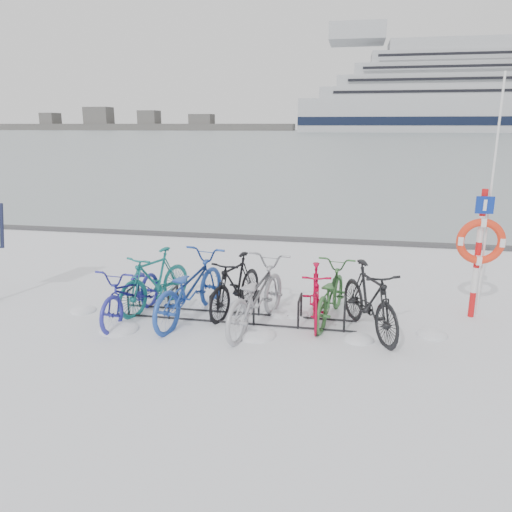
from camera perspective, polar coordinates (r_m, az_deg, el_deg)
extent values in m
plane|color=white|center=(8.42, -2.40, -7.15)|extent=(900.00, 900.00, 0.00)
cube|color=#99A7AC|center=(162.63, 10.65, 13.46)|extent=(400.00, 298.00, 0.02)
cube|color=#3F3F42|center=(13.96, 3.19, 1.97)|extent=(400.00, 0.25, 0.10)
cylinder|color=black|center=(8.72, -14.40, -5.28)|extent=(0.04, 0.04, 0.44)
cylinder|color=black|center=(9.09, -13.23, -4.37)|extent=(0.04, 0.04, 0.44)
cylinder|color=black|center=(8.84, -13.89, -3.47)|extent=(0.04, 0.44, 0.04)
cylinder|color=black|center=(8.45, -9.95, -5.69)|extent=(0.04, 0.04, 0.44)
cylinder|color=black|center=(8.83, -8.94, -4.72)|extent=(0.04, 0.04, 0.44)
cylinder|color=black|center=(8.57, -9.50, -3.82)|extent=(0.04, 0.44, 0.04)
cylinder|color=black|center=(8.22, -5.23, -6.09)|extent=(0.04, 0.04, 0.44)
cylinder|color=black|center=(8.62, -4.42, -5.07)|extent=(0.04, 0.04, 0.44)
cylinder|color=black|center=(8.35, -4.85, -4.16)|extent=(0.04, 0.44, 0.04)
cylinder|color=black|center=(8.06, -0.28, -6.47)|extent=(0.04, 0.04, 0.44)
cylinder|color=black|center=(8.47, 0.31, -5.41)|extent=(0.04, 0.04, 0.44)
cylinder|color=black|center=(8.19, 0.02, -4.48)|extent=(0.04, 0.44, 0.04)
cylinder|color=black|center=(7.96, 4.85, -6.80)|extent=(0.04, 0.04, 0.44)
cylinder|color=black|center=(8.37, 5.18, -5.71)|extent=(0.04, 0.04, 0.44)
cylinder|color=black|center=(8.09, 5.05, -4.79)|extent=(0.04, 0.44, 0.04)
cylinder|color=black|center=(7.93, 10.07, -7.09)|extent=(0.04, 0.04, 0.44)
cylinder|color=black|center=(8.34, 10.13, -5.98)|extent=(0.04, 0.04, 0.44)
cylinder|color=black|center=(8.06, 10.17, -5.06)|extent=(0.04, 0.44, 0.04)
cylinder|color=black|center=(8.21, -2.76, -7.59)|extent=(4.00, 0.03, 0.03)
cylinder|color=black|center=(8.61, -2.06, -6.49)|extent=(4.00, 0.03, 0.03)
cylinder|color=red|center=(9.17, 23.44, -5.09)|extent=(0.10, 0.10, 0.43)
cylinder|color=silver|center=(9.05, 23.72, -2.52)|extent=(0.10, 0.10, 0.43)
cylinder|color=red|center=(8.94, 24.01, 0.13)|extent=(0.10, 0.10, 0.43)
cylinder|color=silver|center=(8.85, 24.30, 2.83)|extent=(0.10, 0.10, 0.43)
cylinder|color=red|center=(8.78, 24.60, 5.59)|extent=(0.10, 0.10, 0.43)
torus|color=red|center=(8.80, 24.30, 1.53)|extent=(0.76, 0.13, 0.76)
cube|color=navy|center=(8.70, 24.69, 5.31)|extent=(0.27, 0.03, 0.27)
cylinder|color=silver|center=(8.85, 25.16, 5.72)|extent=(0.04, 0.04, 3.92)
cube|color=silver|center=(229.53, 25.45, 14.30)|extent=(154.77, 28.74, 13.27)
cube|color=black|center=(215.51, 26.31, 13.68)|extent=(154.77, 0.30, 3.32)
cube|color=black|center=(243.55, 24.57, 13.82)|extent=(154.77, 0.30, 3.32)
cube|color=silver|center=(229.83, 25.70, 16.50)|extent=(138.19, 26.53, 4.42)
cube|color=silver|center=(230.47, 25.96, 18.68)|extent=(111.65, 23.22, 4.42)
cube|color=silver|center=(231.45, 26.22, 20.84)|extent=(85.12, 19.90, 4.42)
cube|color=silver|center=(225.88, 11.51, 23.59)|extent=(22.11, 22.11, 6.63)
cube|color=black|center=(217.06, 26.73, 17.74)|extent=(121.60, 0.20, 13.27)
cube|color=#484848|center=(294.02, -13.90, 14.12)|extent=(180.00, 12.00, 3.50)
cube|color=#484848|center=(307.67, -19.20, 14.46)|extent=(24.00, 10.00, 8.00)
cube|color=#484848|center=(282.91, -8.22, 15.04)|extent=(20.00, 10.00, 6.00)
imported|color=#292A98|center=(8.52, -13.99, -3.79)|extent=(0.81, 1.93, 0.98)
imported|color=#166A68|center=(8.92, -11.49, -2.51)|extent=(1.09, 1.85, 1.07)
imported|color=#2046A4|center=(8.34, -7.64, -3.37)|extent=(1.19, 2.26, 1.13)
imported|color=black|center=(8.56, -2.35, -3.10)|extent=(0.95, 1.79, 1.03)
imported|color=#A0A1A8|center=(7.93, -0.04, -4.24)|extent=(1.18, 2.23, 1.11)
imported|color=#BE042B|center=(8.20, 6.84, -4.27)|extent=(0.59, 1.64, 0.96)
imported|color=#356C33|center=(8.34, 8.43, -3.98)|extent=(0.94, 1.92, 0.96)
imported|color=black|center=(7.91, 12.87, -4.67)|extent=(1.26, 1.91, 1.12)
ellipsoid|color=white|center=(7.77, 0.07, -9.07)|extent=(0.61, 0.61, 0.21)
ellipsoid|color=white|center=(8.24, 19.44, -8.53)|extent=(0.48, 0.48, 0.17)
ellipsoid|color=white|center=(9.24, -19.11, -5.95)|extent=(0.45, 0.45, 0.16)
ellipsoid|color=white|center=(8.58, 2.80, -6.71)|extent=(0.39, 0.39, 0.14)
ellipsoid|color=white|center=(8.59, 4.64, -6.73)|extent=(0.42, 0.42, 0.15)
ellipsoid|color=white|center=(9.03, -5.01, -5.64)|extent=(0.48, 0.48, 0.17)
ellipsoid|color=white|center=(8.26, -15.33, -8.13)|extent=(0.61, 0.61, 0.21)
ellipsoid|color=white|center=(7.79, 11.68, -9.35)|extent=(0.46, 0.46, 0.16)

